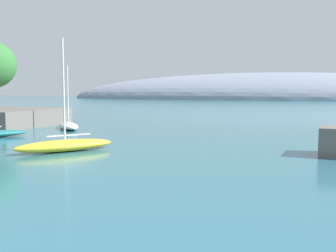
{
  "coord_description": "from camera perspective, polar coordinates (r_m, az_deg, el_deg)",
  "views": [
    {
      "loc": [
        9.38,
        -4.92,
        5.0
      ],
      "look_at": [
        -0.47,
        24.16,
        2.15
      ],
      "focal_mm": 41.53,
      "sensor_mm": 36.0,
      "label": 1
    }
  ],
  "objects": [
    {
      "name": "sailboat_white_near_shore",
      "position": [
        51.7,
        -14.4,
        0.11
      ],
      "size": [
        6.88,
        7.24,
        8.21
      ],
      "rotation": [
        0.0,
        0.0,
        5.45
      ],
      "color": "white",
      "rests_on": "water"
    },
    {
      "name": "distant_ridge",
      "position": [
        229.61,
        13.93,
        3.89
      ],
      "size": [
        242.26,
        78.49,
        29.82
      ],
      "primitive_type": "ellipsoid",
      "color": "gray",
      "rests_on": "ground"
    },
    {
      "name": "sailboat_yellow_outer_mooring",
      "position": [
        32.83,
        -14.89,
        -2.68
      ],
      "size": [
        6.59,
        7.57,
        9.16
      ],
      "rotation": [
        0.0,
        0.0,
        4.04
      ],
      "color": "yellow",
      "rests_on": "water"
    }
  ]
}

